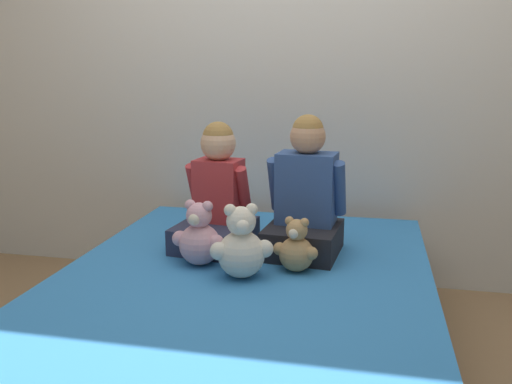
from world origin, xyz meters
TOP-DOWN VIEW (x-y plane):
  - ground_plane at (0.00, 0.00)m, footprint 14.00×14.00m
  - wall_behind_bed at (0.00, 1.12)m, footprint 8.00×0.06m
  - bed at (0.00, 0.00)m, footprint 1.49×1.95m
  - child_on_left at (-0.20, 0.34)m, footprint 0.35×0.40m
  - child_on_right at (0.20, 0.34)m, footprint 0.35×0.37m
  - teddy_bear_held_by_left_child at (-0.20, 0.08)m, footprint 0.23×0.17m
  - teddy_bear_held_by_right_child at (0.20, 0.09)m, footprint 0.18×0.14m
  - teddy_bear_between_children at (0.00, -0.02)m, footprint 0.24×0.19m

SIDE VIEW (x-z plane):
  - ground_plane at x=0.00m, z-range 0.00..0.00m
  - bed at x=0.00m, z-range 0.00..0.43m
  - teddy_bear_held_by_right_child at x=0.20m, z-range 0.41..0.63m
  - teddy_bear_held_by_left_child at x=-0.20m, z-range 0.40..0.68m
  - teddy_bear_between_children at x=0.00m, z-range 0.40..0.70m
  - child_on_left at x=-0.20m, z-range 0.36..0.93m
  - child_on_right at x=0.20m, z-range 0.36..0.97m
  - wall_behind_bed at x=0.00m, z-range 0.00..2.50m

